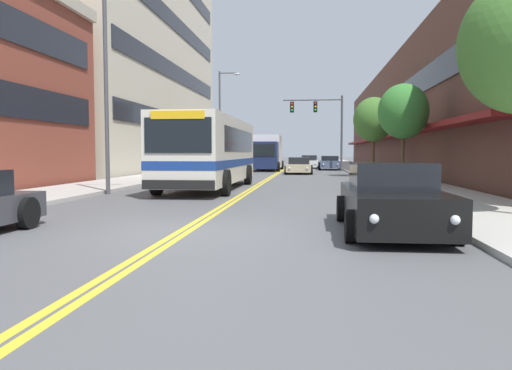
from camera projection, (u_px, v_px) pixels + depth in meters
ground_plane at (283, 170)px, 47.10m from camera, size 240.00×240.00×0.00m
sidewalk_left at (208, 169)px, 47.89m from camera, size 3.56×106.00×0.13m
sidewalk_right at (362, 169)px, 46.29m from camera, size 3.56×106.00×0.13m
centre_line at (283, 170)px, 47.09m from camera, size 0.34×106.00×0.01m
office_tower_left at (111, 26)px, 44.56m from camera, size 12.08×31.75×25.81m
storefront_row_right at (430, 117)px, 45.31m from camera, size 9.10×68.00×9.62m
city_bus at (211, 150)px, 22.48m from camera, size 2.95×11.01×3.10m
car_charcoal_parked_left_near at (212, 166)px, 35.11m from camera, size 2.17×4.71×1.33m
car_red_parked_left_far at (233, 164)px, 44.04m from camera, size 2.10×4.54×1.30m
car_black_parked_right_foreground at (391, 200)px, 10.37m from camera, size 2.08×4.77×1.43m
car_slate_blue_parked_right_mid at (330, 163)px, 46.46m from camera, size 2.07×4.41×1.30m
car_white_moving_lead at (309, 162)px, 51.07m from camera, size 2.03×4.20×1.33m
car_beige_moving_second at (299, 166)px, 38.10m from camera, size 2.07×4.82×1.25m
box_truck at (267, 152)px, 44.97m from camera, size 2.61×7.79×3.17m
traffic_signal_mast at (322, 118)px, 43.12m from camera, size 5.14×0.38×6.50m
street_lamp_left_near at (113, 69)px, 19.19m from camera, size 2.26×0.28×8.17m
street_lamp_left_far at (222, 113)px, 43.08m from camera, size 1.87×0.28×8.58m
street_tree_right_mid at (403, 111)px, 24.57m from camera, size 2.46×2.46×4.89m
street_tree_right_far at (374, 120)px, 32.96m from camera, size 2.66×2.66×5.14m
fire_hydrant at (387, 177)px, 22.10m from camera, size 0.35×0.27×0.85m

